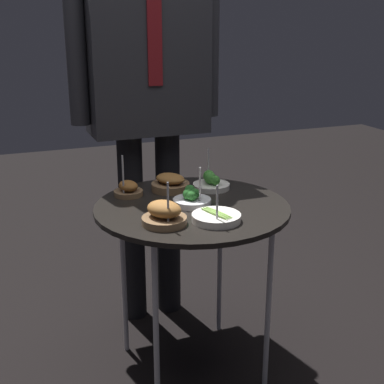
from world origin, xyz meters
TOP-DOWN VIEW (x-y plane):
  - ground_plane at (0.00, 0.00)m, footprint 8.00×8.00m
  - serving_cart at (0.00, 0.00)m, footprint 0.71×0.71m
  - bowl_broccoli_back_right at (0.14, 0.16)m, footprint 0.15×0.15m
  - bowl_broccoli_mid_right at (-0.00, 0.00)m, footprint 0.14×0.14m
  - bowl_asparagus_near_rim at (0.02, -0.18)m, footprint 0.17×0.17m
  - bowl_roast_front_center at (-0.19, 0.19)m, footprint 0.11×0.11m
  - bowl_roast_center at (-0.01, 0.20)m, footprint 0.15×0.15m
  - bowl_roast_back_left at (-0.15, -0.14)m, footprint 0.15×0.15m
  - waiter_figure at (-0.02, 0.48)m, footprint 0.65×0.25m

SIDE VIEW (x-z plane):
  - ground_plane at x=0.00m, z-range 0.00..0.00m
  - serving_cart at x=0.00m, z-range 0.30..1.00m
  - bowl_asparagus_near_rim at x=0.02m, z-range 0.64..0.78m
  - bowl_broccoli_mid_right at x=0.00m, z-range 0.64..0.79m
  - bowl_broccoli_back_right at x=0.14m, z-range 0.64..0.80m
  - bowl_roast_front_center at x=-0.19m, z-range 0.64..0.80m
  - bowl_roast_center at x=-0.01m, z-range 0.69..0.76m
  - bowl_roast_back_left at x=-0.15m, z-range 0.65..0.81m
  - waiter_figure at x=-0.02m, z-range 0.24..2.01m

